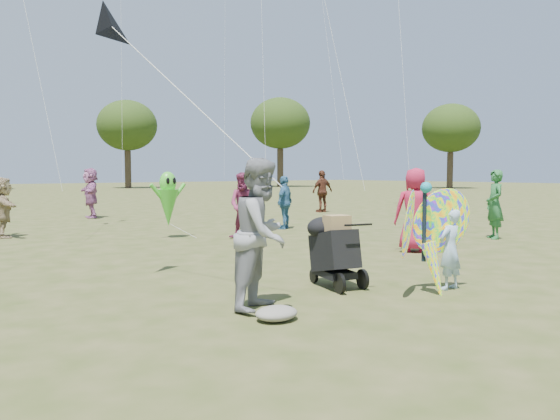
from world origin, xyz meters
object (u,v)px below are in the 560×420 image
object	(u,v)px
adult_man	(262,234)
butterfly_kite	(428,237)
crowd_e	(244,206)
crowd_j	(91,193)
crowd_d	(3,207)
alien_kite	(168,201)
crowd_f	(495,204)
child_girl	(450,249)
crowd_h	(322,191)
crowd_c	(285,202)
crowd_a	(415,210)
jogging_stroller	(332,247)

from	to	relation	value
adult_man	butterfly_kite	size ratio (longest dim) A/B	1.06
crowd_e	crowd_j	world-z (taller)	crowd_j
crowd_d	alien_kite	distance (m)	4.37
crowd_e	butterfly_kite	distance (m)	7.07
crowd_f	alien_kite	world-z (taller)	crowd_f
crowd_f	butterfly_kite	distance (m)	7.27
child_girl	crowd_d	xyz separation A→B (m)	(-3.64, 11.06, 0.20)
crowd_e	crowd_h	size ratio (longest dim) A/B	0.95
crowd_j	butterfly_kite	distance (m)	15.79
crowd_j	alien_kite	xyz separation A→B (m)	(-0.69, -7.58, 0.03)
child_girl	crowd_c	size ratio (longest dim) A/B	0.74
butterfly_kite	alien_kite	xyz separation A→B (m)	(0.17, 8.19, 0.16)
crowd_d	crowd_h	bearing A→B (deg)	-78.08
butterfly_kite	crowd_e	bearing A→B (deg)	76.45
crowd_j	alien_kite	distance (m)	7.61
adult_man	crowd_e	distance (m)	7.25
adult_man	crowd_e	bearing A→B (deg)	27.79
crowd_a	butterfly_kite	world-z (taller)	crowd_a
jogging_stroller	butterfly_kite	world-z (taller)	butterfly_kite
crowd_c	crowd_h	bearing A→B (deg)	-170.58
crowd_d	butterfly_kite	xyz separation A→B (m)	(3.14, -11.04, 0.01)
child_girl	crowd_j	distance (m)	15.78
crowd_j	crowd_e	bearing A→B (deg)	18.73
crowd_d	crowd_f	bearing A→B (deg)	-124.21
crowd_d	crowd_h	distance (m)	12.87
child_girl	crowd_j	world-z (taller)	crowd_j
butterfly_kite	crowd_d	bearing A→B (deg)	105.87
alien_kite	crowd_e	bearing A→B (deg)	-41.55
crowd_h	butterfly_kite	bearing A→B (deg)	54.08
adult_man	crowd_c	bearing A→B (deg)	20.13
adult_man	crowd_h	size ratio (longest dim) A/B	1.06
crowd_a	jogging_stroller	bearing A→B (deg)	67.79
crowd_j	butterfly_kite	world-z (taller)	crowd_j
child_girl	crowd_h	world-z (taller)	crowd_h
alien_kite	crowd_c	bearing A→B (deg)	-1.05
child_girl	adult_man	xyz separation A→B (m)	(-2.83, 0.82, 0.35)
crowd_c	crowd_d	size ratio (longest dim) A/B	1.01
butterfly_kite	crowd_h	bearing A→B (deg)	52.21
crowd_h	alien_kite	world-z (taller)	crowd_h
butterfly_kite	alien_kite	distance (m)	8.19
butterfly_kite	adult_man	bearing A→B (deg)	160.75
crowd_a	crowd_e	distance (m)	4.48
crowd_f	alien_kite	distance (m)	8.45
adult_man	crowd_a	bearing A→B (deg)	-10.33
crowd_h	crowd_d	bearing A→B (deg)	8.12
crowd_a	alien_kite	distance (m)	6.30
crowd_h	butterfly_kite	world-z (taller)	crowd_h
adult_man	crowd_e	size ratio (longest dim) A/B	1.11
child_girl	crowd_d	bearing A→B (deg)	-71.83
crowd_c	jogging_stroller	xyz separation A→B (m)	(-4.75, -6.93, -0.19)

